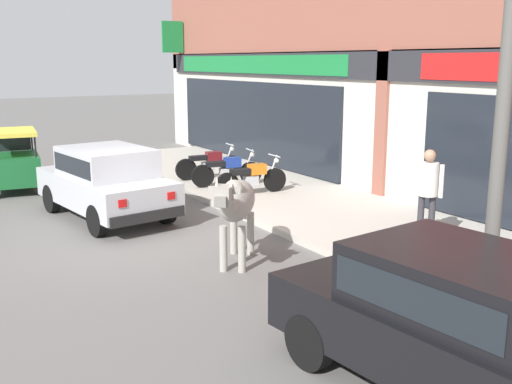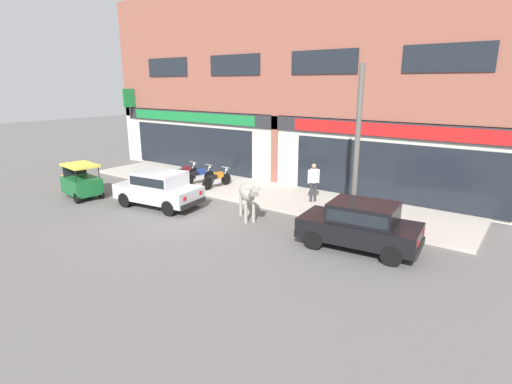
{
  "view_description": "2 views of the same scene",
  "coord_description": "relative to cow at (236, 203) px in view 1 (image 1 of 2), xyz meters",
  "views": [
    {
      "loc": [
        10.03,
        -3.7,
        3.16
      ],
      "look_at": [
        2.38,
        1.0,
        1.19
      ],
      "focal_mm": 42.0,
      "sensor_mm": 36.0,
      "label": 1
    },
    {
      "loc": [
        10.65,
        -10.33,
        4.86
      ],
      "look_at": [
        2.38,
        1.0,
        1.04
      ],
      "focal_mm": 28.0,
      "sensor_mm": 36.0,
      "label": 2
    }
  ],
  "objects": [
    {
      "name": "auto_rickshaw",
      "position": [
        -7.68,
        -1.95,
        -0.35
      ],
      "size": [
        2.07,
        1.39,
        1.52
      ],
      "color": "black",
      "rests_on": "ground"
    },
    {
      "name": "motorcycle_0",
      "position": [
        -5.99,
        2.59,
        -0.49
      ],
      "size": [
        0.54,
        1.81,
        0.88
      ],
      "color": "black",
      "rests_on": "sidewalk"
    },
    {
      "name": "pedestrian",
      "position": [
        1.02,
        3.12,
        0.11
      ],
      "size": [
        0.36,
        0.39,
        1.6
      ],
      "color": "#2D2D33",
      "rests_on": "sidewalk"
    },
    {
      "name": "cow",
      "position": [
        0.0,
        0.0,
        0.0
      ],
      "size": [
        1.78,
        1.56,
        1.61
      ],
      "color": "#9E998E",
      "rests_on": "ground"
    },
    {
      "name": "car_1",
      "position": [
        4.36,
        -0.14,
        -0.19
      ],
      "size": [
        3.73,
        1.94,
        1.46
      ],
      "color": "black",
      "rests_on": "ground"
    },
    {
      "name": "motorcycle_1",
      "position": [
        -4.92,
        2.55,
        -0.49
      ],
      "size": [
        0.62,
        1.8,
        0.88
      ],
      "color": "black",
      "rests_on": "sidewalk"
    },
    {
      "name": "motorcycle_2",
      "position": [
        -3.76,
        2.56,
        -0.49
      ],
      "size": [
        0.52,
        1.81,
        0.88
      ],
      "color": "black",
      "rests_on": "sidewalk"
    },
    {
      "name": "car_0",
      "position": [
        -3.88,
        -0.83,
        -0.19
      ],
      "size": [
        3.75,
        2.02,
        1.46
      ],
      "color": "black",
      "rests_on": "ground"
    },
    {
      "name": "ground_plane",
      "position": [
        -2.17,
        -0.76,
        -1.01
      ],
      "size": [
        90.0,
        90.0,
        0.0
      ],
      "primitive_type": "plane",
      "color": "#605E5B"
    },
    {
      "name": "utility_pole",
      "position": [
        3.34,
        1.74,
        1.81
      ],
      "size": [
        0.18,
        0.18,
        5.37
      ],
      "primitive_type": "cylinder",
      "color": "#595651",
      "rests_on": "sidewalk"
    },
    {
      "name": "sidewalk",
      "position": [
        -2.17,
        3.25,
        -0.94
      ],
      "size": [
        19.0,
        3.62,
        0.13
      ],
      "primitive_type": "cube",
      "color": "#B7AFA3",
      "rests_on": "ground"
    }
  ]
}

